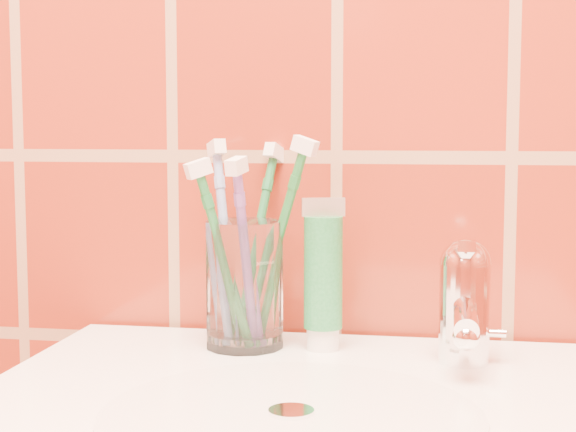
# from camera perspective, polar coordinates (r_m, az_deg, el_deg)

# --- Properties ---
(glass_tumbler) EXTENTS (0.09, 0.09, 0.13)m
(glass_tumbler) POSITION_cam_1_polar(r_m,az_deg,el_deg) (0.90, -2.84, -4.43)
(glass_tumbler) COLOR white
(glass_tumbler) RESTS_ON pedestal_sink
(toothpaste_tube) EXTENTS (0.04, 0.04, 0.15)m
(toothpaste_tube) POSITION_cam_1_polar(r_m,az_deg,el_deg) (0.89, 2.29, -4.09)
(toothpaste_tube) COLOR white
(toothpaste_tube) RESTS_ON pedestal_sink
(faucet) EXTENTS (0.05, 0.11, 0.12)m
(faucet) POSITION_cam_1_polar(r_m,az_deg,el_deg) (0.85, 11.35, -5.20)
(faucet) COLOR white
(faucet) RESTS_ON pedestal_sink
(toothbrush_0) EXTENTS (0.13, 0.11, 0.22)m
(toothbrush_0) POSITION_cam_1_polar(r_m,az_deg,el_deg) (0.89, -0.74, -1.88)
(toothbrush_0) COLOR #1D6E30
(toothbrush_0) RESTS_ON glass_tumbler
(toothbrush_1) EXTENTS (0.06, 0.10, 0.21)m
(toothbrush_1) POSITION_cam_1_polar(r_m,az_deg,el_deg) (0.87, -2.77, -2.63)
(toothbrush_1) COLOR #704798
(toothbrush_1) RESTS_ON glass_tumbler
(toothbrush_2) EXTENTS (0.13, 0.12, 0.21)m
(toothbrush_2) POSITION_cam_1_polar(r_m,az_deg,el_deg) (0.87, -4.15, -2.72)
(toothbrush_2) COLOR #1E7137
(toothbrush_2) RESTS_ON glass_tumbler
(toothbrush_3) EXTENTS (0.11, 0.13, 0.23)m
(toothbrush_3) POSITION_cam_1_polar(r_m,az_deg,el_deg) (0.91, -4.06, -1.80)
(toothbrush_3) COLOR #7A98D9
(toothbrush_3) RESTS_ON glass_tumbler
(toothbrush_4) EXTENTS (0.11, 0.17, 0.23)m
(toothbrush_4) POSITION_cam_1_polar(r_m,az_deg,el_deg) (0.93, -2.11, -1.81)
(toothbrush_4) COLOR #1B6836
(toothbrush_4) RESTS_ON glass_tumbler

